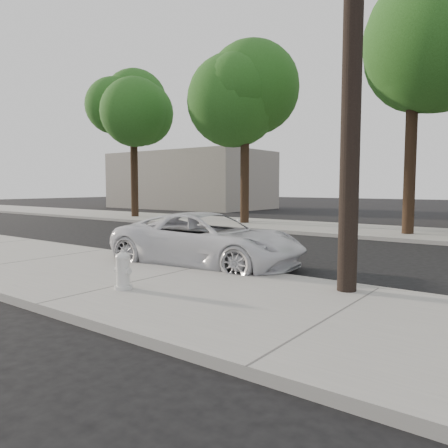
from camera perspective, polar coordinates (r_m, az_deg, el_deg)
The scene contains 11 objects.
ground at distance 12.17m, azimuth 4.39°, elevation -4.53°, with size 120.00×120.00×0.00m, color black.
near_sidewalk at distance 8.90m, azimuth -10.79°, elevation -7.66°, with size 90.00×4.40×0.15m, color gray.
far_sidewalk at distance 19.81m, azimuth 17.71°, elevation -0.85°, with size 90.00×5.00×0.15m, color gray.
curb_near at distance 10.47m, azimuth -1.82°, elevation -5.65°, with size 90.00×0.12×0.16m, color #9E9B93.
building_far at distance 40.09m, azimuth -4.43°, elevation 5.68°, with size 14.00×8.00×5.00m, color gray.
utility_pole at distance 8.40m, azimuth 16.51°, elevation 23.47°, with size 1.40×0.34×9.00m.
tree_a at distance 27.44m, azimuth -11.73°, elevation 14.38°, with size 4.65×4.50×9.00m.
tree_b at distance 22.32m, azimuth 2.96°, elevation 15.68°, with size 4.34×4.20×8.45m.
tree_c at distance 18.91m, azimuth 24.13°, elevation 19.59°, with size 4.96×4.80×9.55m.
police_cruiser at distance 10.81m, azimuth -2.16°, elevation -2.09°, with size 2.25×4.88×1.36m, color white.
fire_hydrant at distance 8.12m, azimuth -13.06°, elevation -6.02°, with size 0.35×0.33×0.67m.
Camera 1 is at (6.44, -10.13, 2.01)m, focal length 35.00 mm.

